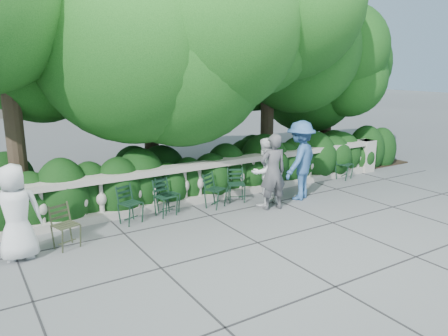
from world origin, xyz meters
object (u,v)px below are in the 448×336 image
chair_e (237,203)px  person_older_blue (300,160)px  chair_c (172,214)px  chair_f (348,180)px  person_woman_grey (273,172)px  chair_d (221,208)px  chair_a (136,225)px  person_casual_man (265,172)px  person_businessman (16,212)px  chair_weathered (72,250)px  chair_b (170,217)px

chair_e → person_older_blue: size_ratio=0.42×
chair_c → chair_e: 1.70m
chair_f → person_woman_grey: size_ratio=0.47×
chair_d → chair_a: bearing=152.9°
person_casual_man → chair_a: bearing=-15.0°
chair_a → chair_e: size_ratio=1.00×
chair_f → person_businessman: bearing=167.2°
person_older_blue → chair_weathered: bearing=-22.9°
chair_d → person_older_blue: 2.35m
chair_d → person_woman_grey: person_woman_grey is taller
person_casual_man → chair_c: bearing=-22.5°
chair_e → chair_c: bearing=-159.2°
chair_e → person_woman_grey: 1.28m
chair_f → person_casual_man: size_ratio=0.51×
chair_a → person_businessman: 2.51m
person_casual_man → person_older_blue: 1.08m
chair_c → chair_d: (1.15, -0.23, 0.00)m
chair_weathered → person_woman_grey: size_ratio=0.47×
chair_d → person_woman_grey: (1.01, -0.67, 0.89)m
chair_b → person_older_blue: 3.55m
chair_a → chair_weathered: same height
person_casual_man → chair_d: bearing=-26.0°
chair_c → person_woman_grey: size_ratio=0.47×
person_businessman → person_older_blue: person_older_blue is taller
chair_d → person_casual_man: bearing=-43.9°
chair_e → person_older_blue: bearing=6.2°
chair_c → chair_f: (5.69, -0.02, 0.00)m
chair_a → person_woman_grey: size_ratio=0.47×
chair_d → person_woman_grey: bearing=-59.6°
chair_d → person_woman_grey: 1.51m
chair_f → person_older_blue: 2.71m
chair_e → chair_f: bearing=25.8°
chair_a → person_older_blue: bearing=-24.9°
chair_e → person_older_blue: (1.54, -0.51, 0.99)m
person_casual_man → person_woman_grey: bearing=77.9°
chair_a → person_casual_man: (3.12, -0.39, 0.82)m
person_woman_grey → chair_c: bearing=-13.2°
person_casual_man → person_businessman: bearing=-6.7°
chair_e → person_older_blue: 1.90m
chair_e → chair_weathered: size_ratio=1.00×
chair_b → chair_weathered: bearing=-173.8°
chair_c → chair_e: size_ratio=1.00×
person_woman_grey → person_businessman: bearing=7.2°
person_older_blue → chair_c: bearing=-35.4°
person_older_blue → chair_f: bearing=169.1°
chair_weathered → chair_f: bearing=-12.0°
chair_a → person_woman_grey: 3.30m
chair_b → person_businessman: person_businessman is taller
chair_f → person_casual_man: 3.66m
chair_b → chair_d: 1.28m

